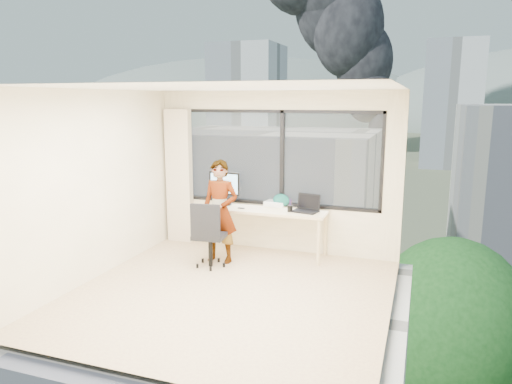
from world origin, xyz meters
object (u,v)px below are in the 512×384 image
at_px(chair, 210,233).
at_px(handbag, 281,200).
at_px(person, 220,211).
at_px(game_console, 275,203).
at_px(desk, 270,232).
at_px(laptop, 305,204).
at_px(monitor, 225,188).

height_order(chair, handbag, chair).
distance_m(person, game_console, 1.03).
height_order(desk, handbag, handbag).
height_order(chair, game_console, chair).
xyz_separation_m(game_console, handbag, (0.10, -0.02, 0.07)).
xyz_separation_m(chair, handbag, (0.78, 1.05, 0.35)).
bearing_deg(person, laptop, 26.71).
bearing_deg(monitor, game_console, 20.02).
bearing_deg(game_console, person, -122.60).
xyz_separation_m(chair, person, (0.05, 0.26, 0.28)).
xyz_separation_m(person, game_console, (0.63, 0.81, 0.00)).
relative_size(person, handbag, 5.78).
bearing_deg(laptop, monitor, -170.92).
bearing_deg(game_console, handbag, -6.94).
height_order(chair, laptop, chair).
xyz_separation_m(desk, monitor, (-0.80, 0.06, 0.65)).
xyz_separation_m(desk, chair, (-0.67, -0.82, 0.13)).
bearing_deg(desk, monitor, 175.46).
bearing_deg(person, desk, 43.53).
height_order(game_console, laptop, laptop).
distance_m(chair, person, 0.39).
bearing_deg(monitor, chair, -75.04).
distance_m(desk, game_console, 0.49).
bearing_deg(person, game_console, 53.93).
bearing_deg(person, handbag, 48.82).
height_order(chair, person, person).
height_order(person, monitor, person).
bearing_deg(laptop, person, -143.46).
xyz_separation_m(monitor, handbag, (0.92, 0.17, -0.17)).
bearing_deg(handbag, monitor, 179.60).
xyz_separation_m(monitor, laptop, (1.37, -0.06, -0.16)).
height_order(person, laptop, person).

